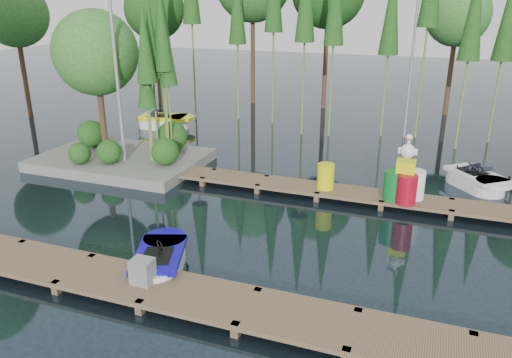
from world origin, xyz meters
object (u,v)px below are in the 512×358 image
(drum_cluster, at_px, (405,181))
(boat_yellow_far, at_px, (164,122))
(boat_blue, at_px, (160,261))
(island, at_px, (112,81))
(yellow_barrel, at_px, (326,176))
(utility_cabinet, at_px, (143,271))

(drum_cluster, bearing_deg, boat_yellow_far, 152.25)
(boat_blue, distance_m, drum_cluster, 7.79)
(boat_blue, relative_size, boat_yellow_far, 0.85)
(island, height_order, drum_cluster, island)
(island, bearing_deg, yellow_barrel, -5.33)
(island, height_order, boat_yellow_far, island)
(boat_blue, distance_m, utility_cabinet, 1.14)
(utility_cabinet, bearing_deg, yellow_barrel, 70.59)
(island, distance_m, yellow_barrel, 8.86)
(yellow_barrel, bearing_deg, utility_cabinet, -109.41)
(boat_blue, bearing_deg, boat_yellow_far, 99.99)
(boat_yellow_far, distance_m, yellow_barrel, 11.42)
(boat_blue, height_order, boat_yellow_far, boat_yellow_far)
(island, height_order, yellow_barrel, island)
(island, xyz_separation_m, utility_cabinet, (6.01, -7.79, -2.60))
(boat_yellow_far, distance_m, drum_cluster, 13.66)
(boat_blue, distance_m, yellow_barrel, 6.53)
(island, relative_size, drum_cluster, 3.24)
(drum_cluster, bearing_deg, utility_cabinet, -125.89)
(boat_yellow_far, relative_size, drum_cluster, 1.48)
(boat_yellow_far, relative_size, yellow_barrel, 3.71)
(boat_yellow_far, bearing_deg, yellow_barrel, -22.50)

